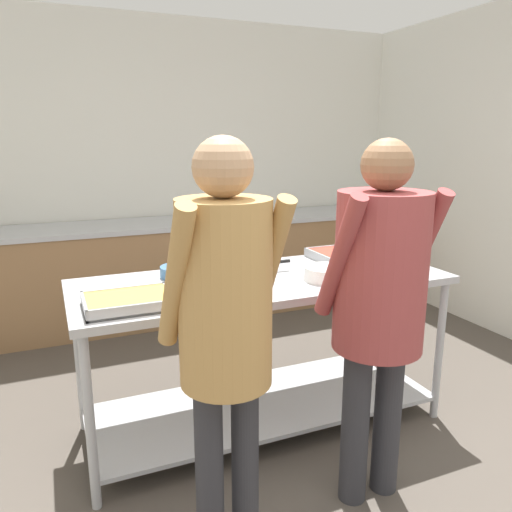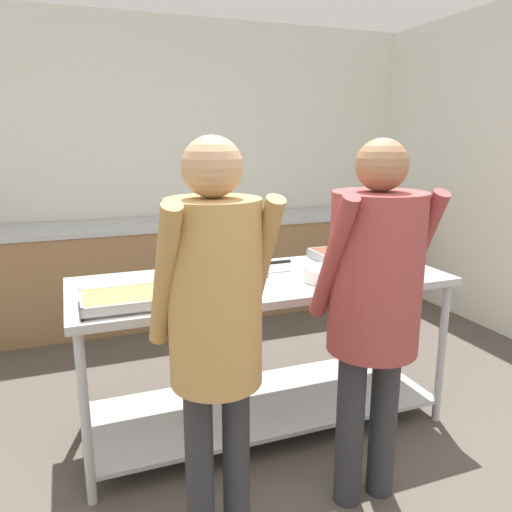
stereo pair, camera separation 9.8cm
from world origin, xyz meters
The scene contains 11 objects.
wall_rear centered at (0.00, 3.49, 1.32)m, with size 4.93×0.06×2.65m.
wall_right centered at (2.43, 1.75, 1.32)m, with size 0.06×3.61×2.65m.
back_counter centered at (0.00, 3.12, 0.44)m, with size 4.77×0.65×0.88m.
serving_counter centered at (0.05, 1.20, 0.59)m, with size 2.01×0.77×0.87m.
serving_tray_vegetables centered at (-0.69, 1.00, 0.89)m, with size 0.39×0.29×0.05m.
broccoli_bowl centered at (-0.35, 1.40, 0.91)m, with size 0.21×0.21×0.10m.
sauce_pan centered at (-0.01, 1.30, 0.90)m, with size 0.40×0.26×0.06m.
plate_stack centered at (0.34, 1.04, 0.90)m, with size 0.24×0.24×0.07m.
serving_tray_roast centered at (0.74, 1.39, 0.89)m, with size 0.49×0.34×0.05m.
guest_serving_left centered at (0.27, 0.47, 0.98)m, with size 0.48×0.38×1.61m.
guest_serving_right centered at (-0.44, 0.42, 1.00)m, with size 0.45×0.34×1.62m.
Camera 1 is at (-0.99, -1.17, 1.62)m, focal length 35.00 mm.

